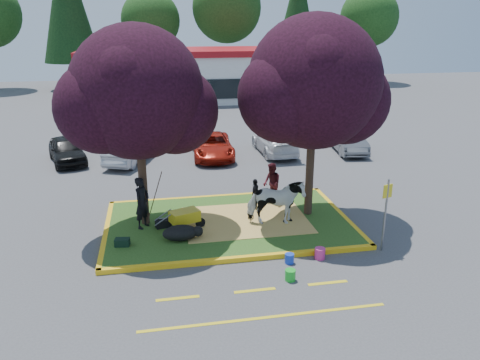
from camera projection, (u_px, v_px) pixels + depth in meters
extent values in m
plane|color=#424244|center=(229.00, 225.00, 16.08)|extent=(90.00, 90.00, 0.00)
cube|color=#264C17|center=(229.00, 223.00, 16.06)|extent=(8.00, 5.00, 0.15)
cube|color=yellow|center=(243.00, 259.00, 13.66)|extent=(8.30, 0.16, 0.15)
cube|color=yellow|center=(218.00, 197.00, 18.46)|extent=(8.30, 0.16, 0.15)
cube|color=yellow|center=(106.00, 233.00, 15.34)|extent=(0.16, 5.30, 0.15)
cube|color=yellow|center=(341.00, 215.00, 16.77)|extent=(0.16, 5.30, 0.15)
cube|color=#E0B85C|center=(246.00, 220.00, 16.14)|extent=(4.20, 3.00, 0.01)
cylinder|color=black|center=(142.00, 173.00, 15.35)|extent=(0.28, 0.28, 3.53)
sphere|color=black|center=(137.00, 92.00, 14.50)|extent=(4.20, 4.20, 4.20)
sphere|color=black|center=(175.00, 110.00, 15.09)|extent=(2.86, 2.86, 2.86)
sphere|color=black|center=(102.00, 107.00, 14.16)|extent=(2.86, 2.86, 2.86)
cylinder|color=black|center=(310.00, 164.00, 16.13)|extent=(0.28, 0.28, 3.70)
sphere|color=black|center=(314.00, 82.00, 15.25)|extent=(4.40, 4.40, 4.40)
sphere|color=black|center=(345.00, 100.00, 15.86)|extent=(2.99, 2.99, 2.99)
sphere|color=black|center=(284.00, 97.00, 14.90)|extent=(2.99, 2.99, 2.99)
cube|color=yellow|center=(178.00, 298.00, 11.82)|extent=(1.10, 0.12, 0.01)
cube|color=yellow|center=(255.00, 290.00, 12.17)|extent=(1.10, 0.12, 0.01)
cube|color=yellow|center=(328.00, 283.00, 12.52)|extent=(1.10, 0.12, 0.01)
cube|color=yellow|center=(266.00, 318.00, 11.05)|extent=(6.00, 0.10, 0.01)
cube|color=silver|center=(200.00, 77.00, 41.86)|extent=(20.00, 8.00, 4.00)
cube|color=maroon|center=(199.00, 52.00, 41.17)|extent=(20.40, 8.40, 0.50)
cube|color=black|center=(205.00, 89.00, 38.28)|extent=(19.00, 0.10, 1.60)
cylinder|color=black|center=(75.00, 70.00, 48.15)|extent=(0.44, 0.44, 3.92)
cone|color=black|center=(67.00, 0.00, 46.00)|extent=(5.60, 5.60, 11.90)
cylinder|color=black|center=(154.00, 71.00, 51.08)|extent=(0.44, 0.44, 3.08)
sphere|color=#143811|center=(151.00, 20.00, 49.39)|extent=(6.16, 6.16, 6.16)
cylinder|color=black|center=(227.00, 68.00, 51.46)|extent=(0.44, 0.44, 3.64)
sphere|color=#143811|center=(227.00, 8.00, 49.46)|extent=(7.28, 7.28, 7.28)
cylinder|color=black|center=(296.00, 67.00, 53.34)|extent=(0.44, 0.44, 3.50)
cone|color=black|center=(298.00, 11.00, 51.42)|extent=(5.00, 5.00, 10.62)
cylinder|color=black|center=(365.00, 68.00, 53.86)|extent=(0.44, 0.44, 3.22)
sphere|color=#143811|center=(369.00, 17.00, 52.09)|extent=(6.44, 6.44, 6.44)
imported|color=white|center=(276.00, 202.00, 15.55)|extent=(1.96, 1.08, 1.58)
ellipsoid|color=black|center=(180.00, 233.00, 14.58)|extent=(1.19, 0.77, 0.48)
imported|color=black|center=(142.00, 203.00, 15.31)|extent=(0.70, 0.76, 1.73)
imported|color=#411219|center=(272.00, 183.00, 17.47)|extent=(0.71, 0.84, 1.53)
imported|color=black|center=(255.00, 193.00, 17.03)|extent=(0.53, 0.71, 1.11)
cylinder|color=black|center=(200.00, 223.00, 15.50)|extent=(0.34, 0.18, 0.33)
cylinder|color=slate|center=(175.00, 228.00, 15.18)|extent=(0.04, 0.04, 0.24)
cylinder|color=slate|center=(175.00, 223.00, 15.56)|extent=(0.04, 0.04, 0.24)
cube|color=gold|center=(185.00, 216.00, 15.32)|extent=(1.07, 0.85, 0.37)
cylinder|color=slate|center=(163.00, 220.00, 15.01)|extent=(0.58, 0.25, 0.31)
cylinder|color=slate|center=(163.00, 215.00, 15.39)|extent=(0.58, 0.25, 0.31)
cube|color=black|center=(163.00, 223.00, 15.54)|extent=(0.55, 0.38, 0.26)
cube|color=black|center=(122.00, 242.00, 14.25)|extent=(0.47, 0.34, 0.23)
cylinder|color=slate|center=(385.00, 216.00, 13.95)|extent=(0.06, 0.06, 2.30)
cube|color=yellow|center=(388.00, 191.00, 13.70)|extent=(0.32, 0.11, 0.41)
cylinder|color=green|center=(290.00, 275.00, 12.62)|extent=(0.36, 0.36, 0.31)
cylinder|color=#D02E7D|center=(320.00, 253.00, 13.77)|extent=(0.34, 0.34, 0.33)
cylinder|color=#183AC1|center=(289.00, 258.00, 13.52)|extent=(0.35, 0.35, 0.29)
imported|color=black|center=(67.00, 150.00, 23.12)|extent=(2.51, 4.02, 1.28)
imported|color=#A2A4AA|center=(131.00, 150.00, 23.09)|extent=(2.66, 4.01, 1.25)
imported|color=#A01A0D|center=(213.00, 146.00, 24.04)|extent=(2.19, 4.41, 1.20)
imported|color=silver|center=(275.00, 142.00, 24.74)|extent=(1.84, 4.35, 1.25)
imported|color=#5B5D62|center=(348.00, 140.00, 25.08)|extent=(1.83, 4.01, 1.28)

